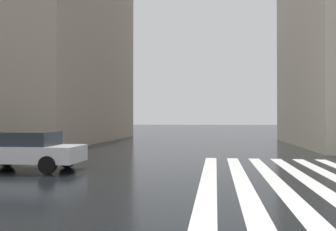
% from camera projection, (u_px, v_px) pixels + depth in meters
% --- Properties ---
extents(ground_plane, '(220.00, 220.00, 0.00)m').
position_uv_depth(ground_plane, '(325.00, 221.00, 6.69)').
color(ground_plane, black).
extents(zebra_crossing, '(13.00, 5.50, 0.01)m').
position_uv_depth(zebra_crossing, '(294.00, 183.00, 10.62)').
color(zebra_crossing, silver).
rests_on(zebra_crossing, ground_plane).
extents(car_white, '(1.85, 4.10, 1.41)m').
position_uv_depth(car_white, '(25.00, 149.00, 13.33)').
color(car_white, silver).
rests_on(car_white, ground_plane).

